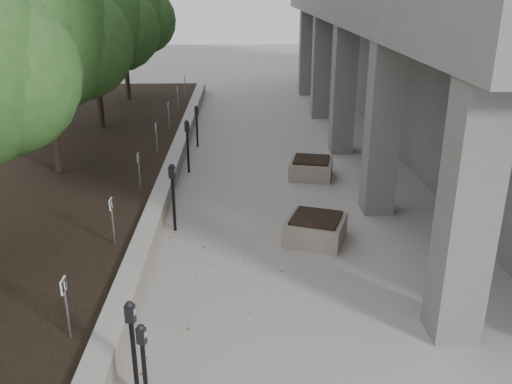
{
  "coord_description": "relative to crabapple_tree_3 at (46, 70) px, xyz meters",
  "views": [
    {
      "loc": [
        0.13,
        -6.17,
        5.16
      ],
      "look_at": [
        0.45,
        4.97,
        0.9
      ],
      "focal_mm": 38.29,
      "sensor_mm": 36.0,
      "label": 1
    }
  ],
  "objects": [
    {
      "name": "parking_sign_5",
      "position": [
        2.45,
        1.5,
        -2.24
      ],
      "size": [
        0.04,
        0.22,
        0.96
      ],
      "primitive_type": null,
      "color": "black",
      "rests_on": "planting_bed"
    },
    {
      "name": "berry_scatter",
      "position": [
        4.7,
        -3.0,
        -3.11
      ],
      "size": [
        3.3,
        14.1,
        0.02
      ],
      "primitive_type": null,
      "color": "maroon",
      "rests_on": "ground"
    },
    {
      "name": "planting_bed",
      "position": [
        -0.7,
        1.0,
        -2.92
      ],
      "size": [
        7.0,
        26.0,
        0.4
      ],
      "primitive_type": "cube",
      "color": "black",
      "rests_on": "ground"
    },
    {
      "name": "crabapple_tree_4",
      "position": [
        0.0,
        5.0,
        0.0
      ],
      "size": [
        4.6,
        4.0,
        5.44
      ],
      "primitive_type": null,
      "color": "#25501E",
      "rests_on": "planting_bed"
    },
    {
      "name": "parking_meter_2",
      "position": [
        3.52,
        -8.26,
        -2.39
      ],
      "size": [
        0.16,
        0.13,
        1.46
      ],
      "primitive_type": null,
      "rotation": [
        0.0,
        0.0,
        -0.21
      ],
      "color": "black",
      "rests_on": "ground"
    },
    {
      "name": "parking_meter_5",
      "position": [
        3.47,
        3.69,
        -2.42
      ],
      "size": [
        0.16,
        0.12,
        1.41
      ],
      "primitive_type": null,
      "rotation": [
        0.0,
        0.0,
        0.2
      ],
      "color": "black",
      "rests_on": "ground"
    },
    {
      "name": "parking_sign_3",
      "position": [
        2.45,
        -4.5,
        -2.24
      ],
      "size": [
        0.04,
        0.22,
        0.96
      ],
      "primitive_type": null,
      "color": "black",
      "rests_on": "planting_bed"
    },
    {
      "name": "crabapple_tree_5",
      "position": [
        0.0,
        10.0,
        0.0
      ],
      "size": [
        4.6,
        4.0,
        5.44
      ],
      "primitive_type": null,
      "color": "#25501E",
      "rests_on": "planting_bed"
    },
    {
      "name": "parking_meter_4",
      "position": [
        3.41,
        0.99,
        -2.34
      ],
      "size": [
        0.18,
        0.15,
        1.56
      ],
      "primitive_type": null,
      "rotation": [
        0.0,
        0.0,
        0.29
      ],
      "color": "black",
      "rests_on": "ground"
    },
    {
      "name": "ground",
      "position": [
        4.8,
        -8.0,
        -3.12
      ],
      "size": [
        90.0,
        90.0,
        0.0
      ],
      "primitive_type": "plane",
      "color": "gray",
      "rests_on": "ground"
    },
    {
      "name": "parking_sign_4",
      "position": [
        2.45,
        -1.5,
        -2.24
      ],
      "size": [
        0.04,
        0.22,
        0.96
      ],
      "primitive_type": null,
      "color": "black",
      "rests_on": "planting_bed"
    },
    {
      "name": "retaining_wall",
      "position": [
        2.97,
        1.0,
        -2.87
      ],
      "size": [
        0.39,
        26.0,
        0.5
      ],
      "primitive_type": null,
      "color": "gray",
      "rests_on": "ground"
    },
    {
      "name": "parking_meter_1",
      "position": [
        3.7,
        -8.55,
        -2.46
      ],
      "size": [
        0.15,
        0.13,
        1.31
      ],
      "primitive_type": null,
      "rotation": [
        0.0,
        0.0,
        -0.33
      ],
      "color": "black",
      "rests_on": "ground"
    },
    {
      "name": "parking_sign_7",
      "position": [
        2.45,
        7.5,
        -2.24
      ],
      "size": [
        0.04,
        0.22,
        0.96
      ],
      "primitive_type": null,
      "color": "black",
      "rests_on": "planting_bed"
    },
    {
      "name": "parking_sign_6",
      "position": [
        2.45,
        4.5,
        -2.24
      ],
      "size": [
        0.04,
        0.22,
        0.96
      ],
      "primitive_type": null,
      "color": "black",
      "rests_on": "planting_bed"
    },
    {
      "name": "parking_sign_8",
      "position": [
        2.45,
        10.5,
        -2.24
      ],
      "size": [
        0.04,
        0.22,
        0.96
      ],
      "primitive_type": null,
      "color": "black",
      "rests_on": "planting_bed"
    },
    {
      "name": "parking_meter_3",
      "position": [
        3.44,
        -3.02,
        -2.34
      ],
      "size": [
        0.17,
        0.14,
        1.56
      ],
      "primitive_type": null,
      "rotation": [
        0.0,
        0.0,
        -0.2
      ],
      "color": "black",
      "rests_on": "ground"
    },
    {
      "name": "planter_front",
      "position": [
        6.51,
        -3.61,
        -2.85
      ],
      "size": [
        1.51,
        1.51,
        0.55
      ],
      "primitive_type": null,
      "rotation": [
        0.0,
        0.0,
        -0.35
      ],
      "color": "gray",
      "rests_on": "ground"
    },
    {
      "name": "planter_back",
      "position": [
        6.92,
        0.51,
        -2.85
      ],
      "size": [
        1.38,
        1.38,
        0.54
      ],
      "primitive_type": null,
      "rotation": [
        0.0,
        0.0,
        -0.21
      ],
      "color": "gray",
      "rests_on": "ground"
    },
    {
      "name": "crabapple_tree_3",
      "position": [
        0.0,
        0.0,
        0.0
      ],
      "size": [
        4.6,
        4.0,
        5.44
      ],
      "primitive_type": null,
      "color": "#25501E",
      "rests_on": "planting_bed"
    },
    {
      "name": "parking_sign_2",
      "position": [
        2.45,
        -7.5,
        -2.24
      ],
      "size": [
        0.04,
        0.22,
        0.96
      ],
      "primitive_type": null,
      "color": "black",
      "rests_on": "planting_bed"
    }
  ]
}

